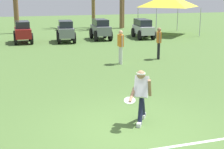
{
  "coord_description": "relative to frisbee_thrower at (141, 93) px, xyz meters",
  "views": [
    {
      "loc": [
        -2.79,
        -7.42,
        3.31
      ],
      "look_at": [
        0.13,
        1.99,
        0.9
      ],
      "focal_mm": 55.0,
      "sensor_mm": 36.0,
      "label": 1
    }
  ],
  "objects": [
    {
      "name": "teammate_midfield",
      "position": [
        4.02,
        7.66,
        0.14
      ],
      "size": [
        0.29,
        0.49,
        1.56
      ],
      "color": "black",
      "rests_on": "ground_plane"
    },
    {
      "name": "parked_car_slot_f",
      "position": [
        3.14,
        15.31,
        -0.05
      ],
      "size": [
        1.24,
        2.38,
        1.4
      ],
      "color": "slate",
      "rests_on": "ground_plane"
    },
    {
      "name": "frisbee_in_flight",
      "position": [
        -0.42,
        -0.3,
        -0.05
      ],
      "size": [
        0.36,
        0.36,
        0.11
      ],
      "color": "white"
    },
    {
      "name": "teammate_deep",
      "position": [
        1.85,
        7.11,
        0.14
      ],
      "size": [
        0.21,
        0.49,
        1.56
      ],
      "color": "silver",
      "rests_on": "ground_plane"
    },
    {
      "name": "parked_car_slot_e",
      "position": [
        0.63,
        14.88,
        -0.05
      ],
      "size": [
        1.39,
        2.44,
        1.4
      ],
      "color": "slate",
      "rests_on": "ground_plane"
    },
    {
      "name": "parked_car_slot_g",
      "position": [
        6.22,
        15.09,
        -0.07
      ],
      "size": [
        1.35,
        2.48,
        1.34
      ],
      "color": "#B7BABF",
      "rests_on": "ground_plane"
    },
    {
      "name": "parked_car_slot_d",
      "position": [
        -2.11,
        15.31,
        -0.05
      ],
      "size": [
        1.18,
        2.36,
        1.4
      ],
      "color": "maroon",
      "rests_on": "ground_plane"
    },
    {
      "name": "frisbee_thrower",
      "position": [
        0.0,
        0.0,
        0.0
      ],
      "size": [
        0.81,
        0.89,
        1.41
      ],
      "color": "#191E38",
      "rests_on": "ground_plane"
    },
    {
      "name": "event_tent",
      "position": [
        8.91,
        16.61,
        1.8
      ],
      "size": [
        3.73,
        3.73,
        3.1
      ],
      "color": "#B2B5BA",
      "rests_on": "ground_plane"
    },
    {
      "name": "ground_plane",
      "position": [
        -0.37,
        -0.27,
        -0.8
      ],
      "size": [
        80.0,
        80.0,
        0.0
      ],
      "primitive_type": "plane",
      "color": "#4B6D33"
    }
  ]
}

